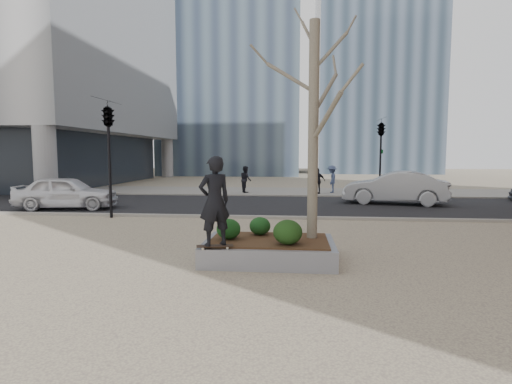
# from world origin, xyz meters

# --- Properties ---
(ground) EXTENTS (120.00, 120.00, 0.00)m
(ground) POSITION_xyz_m (0.00, 0.00, 0.00)
(ground) COLOR tan
(ground) RESTS_ON ground
(street) EXTENTS (60.00, 8.00, 0.02)m
(street) POSITION_xyz_m (0.00, 10.00, 0.01)
(street) COLOR black
(street) RESTS_ON ground
(far_sidewalk) EXTENTS (60.00, 6.00, 0.02)m
(far_sidewalk) POSITION_xyz_m (0.00, 17.00, 0.01)
(far_sidewalk) COLOR gray
(far_sidewalk) RESTS_ON ground
(planter) EXTENTS (3.00, 2.00, 0.45)m
(planter) POSITION_xyz_m (1.00, 0.00, 0.23)
(planter) COLOR gray
(planter) RESTS_ON ground
(planter_mulch) EXTENTS (2.70, 1.70, 0.04)m
(planter_mulch) POSITION_xyz_m (1.00, 0.00, 0.47)
(planter_mulch) COLOR #382314
(planter_mulch) RESTS_ON planter
(sycamore_tree) EXTENTS (2.80, 2.80, 6.60)m
(sycamore_tree) POSITION_xyz_m (2.00, 0.30, 3.79)
(sycamore_tree) COLOR gray
(sycamore_tree) RESTS_ON planter_mulch
(shrub_left) EXTENTS (0.56, 0.56, 0.48)m
(shrub_left) POSITION_xyz_m (0.06, -0.07, 0.73)
(shrub_left) COLOR #113713
(shrub_left) RESTS_ON planter_mulch
(shrub_middle) EXTENTS (0.52, 0.52, 0.44)m
(shrub_middle) POSITION_xyz_m (0.74, 0.49, 0.71)
(shrub_middle) COLOR #123B17
(shrub_middle) RESTS_ON planter_mulch
(shrub_right) EXTENTS (0.64, 0.64, 0.54)m
(shrub_right) POSITION_xyz_m (1.44, -0.48, 0.76)
(shrub_right) COLOR #193611
(shrub_right) RESTS_ON planter_mulch
(skateboard) EXTENTS (0.81, 0.37, 0.08)m
(skateboard) POSITION_xyz_m (-0.10, -0.88, 0.49)
(skateboard) COLOR black
(skateboard) RESTS_ON planter
(skateboarder) EXTENTS (0.83, 0.76, 1.90)m
(skateboarder) POSITION_xyz_m (-0.10, -0.88, 1.48)
(skateboarder) COLOR black
(skateboarder) RESTS_ON skateboard
(police_car) EXTENTS (4.55, 2.40, 1.48)m
(police_car) POSITION_xyz_m (-8.54, 7.67, 0.76)
(police_car) COLOR silver
(police_car) RESTS_ON street
(car_silver) EXTENTS (5.14, 2.75, 1.61)m
(car_silver) POSITION_xyz_m (6.46, 10.94, 0.82)
(car_silver) COLOR #96999E
(car_silver) RESTS_ON street
(pedestrian_a) EXTENTS (0.90, 1.00, 1.68)m
(pedestrian_a) POSITION_xyz_m (-1.52, 15.93, 0.87)
(pedestrian_a) COLOR black
(pedestrian_a) RESTS_ON far_sidewalk
(pedestrian_b) EXTENTS (0.79, 1.19, 1.73)m
(pedestrian_b) POSITION_xyz_m (3.91, 16.34, 0.89)
(pedestrian_b) COLOR #3F4D72
(pedestrian_b) RESTS_ON far_sidewalk
(pedestrian_c) EXTENTS (0.99, 0.61, 1.58)m
(pedestrian_c) POSITION_xyz_m (2.99, 15.56, 0.81)
(pedestrian_c) COLOR black
(pedestrian_c) RESTS_ON far_sidewalk
(traffic_light_near) EXTENTS (0.60, 2.48, 4.50)m
(traffic_light_near) POSITION_xyz_m (-5.50, 5.60, 2.25)
(traffic_light_near) COLOR black
(traffic_light_near) RESTS_ON ground
(traffic_light_far) EXTENTS (0.60, 2.48, 4.50)m
(traffic_light_far) POSITION_xyz_m (6.50, 14.60, 2.25)
(traffic_light_far) COLOR black
(traffic_light_far) RESTS_ON ground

